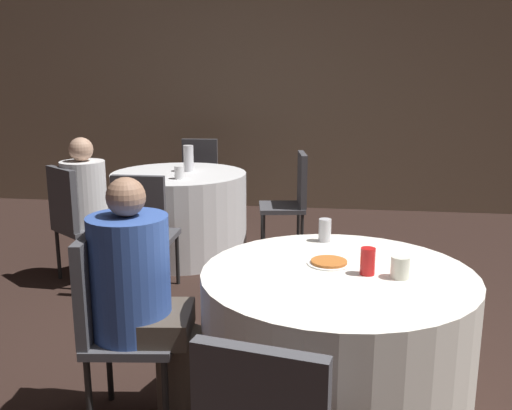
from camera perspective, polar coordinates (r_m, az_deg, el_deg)
The scene contains 16 objects.
wall_back at distance 6.84m, azimuth 8.87°, elevation 11.16°, with size 16.00×0.06×2.80m.
table_near at distance 2.75m, azimuth 7.97°, elevation -14.04°, with size 1.24×1.24×0.75m.
table_far at distance 5.19m, azimuth -7.62°, elevation -0.88°, with size 1.20×1.20×0.75m.
chair_near_west at distance 2.74m, azimuth -14.28°, elevation -10.46°, with size 0.45×0.45×0.92m.
chair_far_southwest at distance 4.62m, azimuth -17.73°, elevation -0.95°, with size 0.56×0.56×0.92m.
chair_far_east at distance 5.14m, azimuth 3.67°, elevation 1.04°, with size 0.46×0.46×0.92m.
chair_far_south at distance 4.20m, azimuth -11.18°, elevation -1.95°, with size 0.40×0.41×0.92m.
chair_far_north at distance 6.13m, azimuth -5.73°, elevation 2.99°, with size 0.42×0.43×0.92m.
person_white_shirt at distance 4.69m, azimuth -15.99°, elevation -0.22°, with size 0.46×0.48×1.14m.
person_blue_shirt at distance 2.68m, azimuth -11.08°, elevation -9.40°, with size 0.52×0.39×1.18m.
pizza_plate_near at distance 2.70m, azimuth 7.30°, elevation -5.72°, with size 0.20×0.20×0.02m.
soda_can_silver at distance 3.04m, azimuth 6.90°, elevation -2.51°, with size 0.07×0.07×0.12m.
soda_can_red at distance 2.58m, azimuth 11.11°, elevation -5.58°, with size 0.07×0.07×0.12m.
cup_near at distance 2.57m, azimuth 14.21°, elevation -6.06°, with size 0.08×0.08×0.10m.
bottle_far at distance 5.16m, azimuth -6.76°, elevation 4.65°, with size 0.09×0.09×0.24m.
cup_far at distance 4.82m, azimuth -7.66°, elevation 3.24°, with size 0.08×0.08×0.11m.
Camera 1 is at (-0.12, -2.44, 1.63)m, focal length 40.00 mm.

